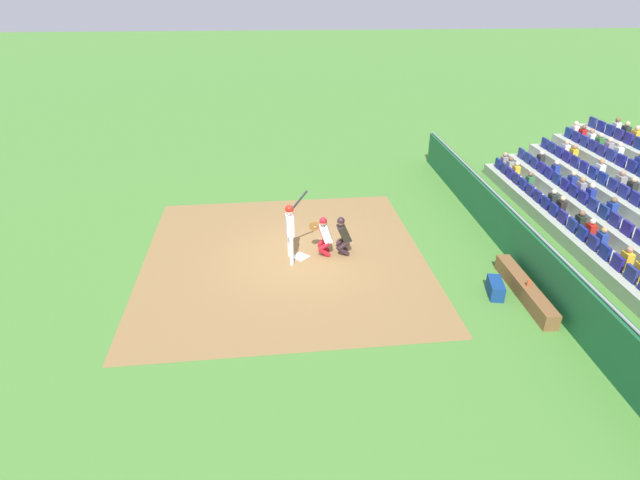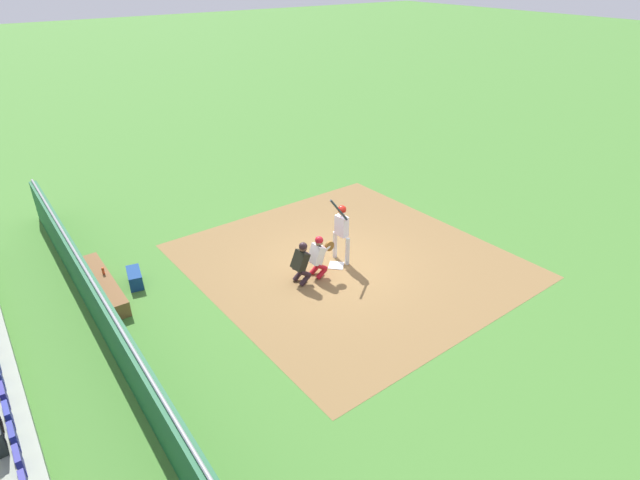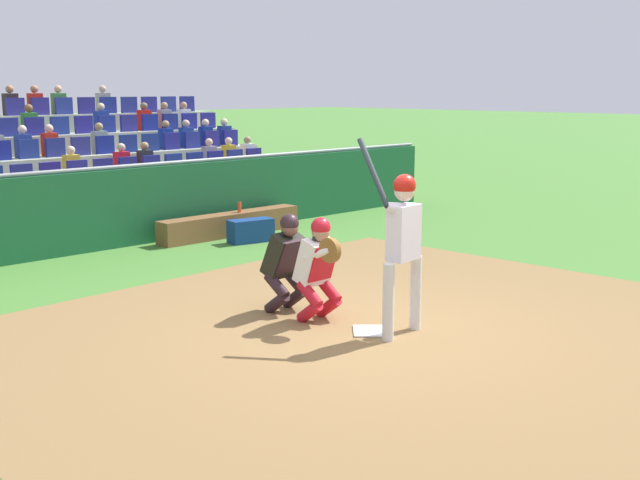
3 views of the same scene
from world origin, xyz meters
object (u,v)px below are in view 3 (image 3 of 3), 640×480
Objects in this scene: home_plate_marker at (372,331)px; dugout_bench at (231,224)px; batter_at_plate at (402,235)px; catcher_crouching at (319,263)px; home_plate_umpire at (286,258)px; water_bottle_on_bench at (239,207)px; equipment_duffel_bag at (251,231)px.

dugout_bench is at bearing -113.89° from home_plate_marker.
catcher_crouching is at bearing -74.31° from batter_at_plate.
dugout_bench is (-2.81, -5.28, -0.51)m from catcher_crouching.
home_plate_umpire is 6.37× the size of water_bottle_on_bench.
home_plate_marker is at bearing 66.11° from dugout_bench.
water_bottle_on_bench reaches higher than home_plate_marker.
home_plate_marker is 0.14× the size of dugout_bench.
equipment_duffel_bag is (-2.38, -5.56, -0.96)m from batter_at_plate.
batter_at_plate is at bearing 118.11° from home_plate_marker.
equipment_duffel_bag is (-2.67, -4.51, -0.51)m from catcher_crouching.
home_plate_marker is 1.04m from catcher_crouching.
batter_at_plate is 6.87m from water_bottle_on_bench.
home_plate_umpire is 4.77m from equipment_duffel_bag.
water_bottle_on_bench is (-0.19, 0.05, 0.32)m from dugout_bench.
batter_at_plate is 0.71× the size of dugout_bench.
water_bottle_on_bench is (-2.70, -6.28, -0.63)m from batter_at_plate.
dugout_bench reaches higher than home_plate_marker.
water_bottle_on_bench is at bearing -102.64° from equipment_duffel_bag.
catcher_crouching is 6.00m from dugout_bench.
catcher_crouching reaches higher than home_plate_umpire.
equipment_duffel_bag is at bearing 79.81° from dugout_bench.
home_plate_umpire reaches higher than dugout_bench.
home_plate_marker is 2.18× the size of water_bottle_on_bench.
home_plate_umpire is 5.49m from dugout_bench.
equipment_duffel_bag is at bearing -113.15° from batter_at_plate.
dugout_bench reaches higher than equipment_duffel_bag.
water_bottle_on_bench is (-2.99, -4.64, -0.16)m from home_plate_umpire.
catcher_crouching is 1.01× the size of home_plate_umpire.
home_plate_umpire is at bearing 67.21° from equipment_duffel_bag.
home_plate_umpire is at bearing -84.30° from home_plate_marker.
dugout_bench is (-2.52, -6.33, -0.95)m from batter_at_plate.
home_plate_marker is at bearing 64.48° from water_bottle_on_bench.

